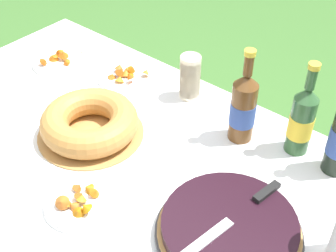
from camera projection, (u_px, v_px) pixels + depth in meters
garden_table at (124, 166)px, 1.48m from camera, size 1.63×0.92×0.67m
tablecloth at (123, 154)px, 1.45m from camera, size 1.64×0.93×0.10m
berry_tart at (229, 229)px, 1.17m from camera, size 0.37×0.37×0.06m
serving_knife at (238, 214)px, 1.16m from camera, size 0.08×0.37×0.01m
bundt_cake at (90, 123)px, 1.47m from camera, size 0.34×0.34×0.10m
cup_stack at (190, 77)px, 1.61m from camera, size 0.07×0.07×0.16m
cider_bottle_green at (302, 120)px, 1.37m from camera, size 0.07×0.07×0.31m
cider_bottle_amber at (243, 107)px, 1.41m from camera, size 0.08×0.08×0.31m
snack_plate_near at (128, 76)px, 1.73m from camera, size 0.23×0.23×0.06m
snack_plate_left at (60, 61)px, 1.82m from camera, size 0.21×0.21×0.06m
snack_plate_right at (80, 202)px, 1.26m from camera, size 0.20×0.20×0.06m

